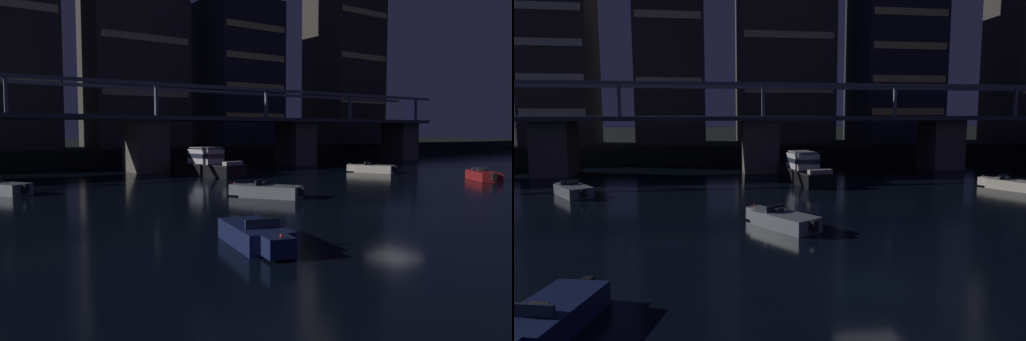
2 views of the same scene
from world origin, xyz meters
TOP-DOWN VIEW (x-y plane):
  - ground_plane at (0.00, 0.00)m, footprint 400.00×400.00m
  - far_riverbank at (0.00, 81.53)m, footprint 240.00×80.00m
  - river_bridge at (-0.00, 33.52)m, footprint 89.89×6.40m
  - tower_central at (5.65, 50.25)m, footprint 13.21×8.77m
  - tower_east_tall at (21.35, 48.50)m, footprint 11.10×11.12m
  - tower_east_low at (41.54, 45.34)m, footprint 11.21×9.29m
  - cabin_cruiser_near_left at (3.09, 25.61)m, footprint 3.92×9.35m
  - speedboat_near_center at (-16.12, 21.15)m, footprint 3.74×4.81m
  - speedboat_near_right at (-10.76, -2.17)m, footprint 2.75×5.19m
  - speedboat_mid_left at (19.14, 18.70)m, footprint 3.41×4.94m
  - speedboat_mid_center at (20.97, 7.36)m, footprint 4.02×4.67m
  - speedboat_mid_right at (-1.87, 9.02)m, footprint 3.79×4.79m

SIDE VIEW (x-z plane):
  - ground_plane at x=0.00m, z-range 0.00..0.00m
  - speedboat_near_center at x=-16.12m, z-range -0.17..0.99m
  - speedboat_near_right at x=-10.76m, z-range -0.17..0.99m
  - speedboat_mid_left at x=19.14m, z-range -0.17..0.99m
  - speedboat_mid_center at x=20.97m, z-range -0.17..0.99m
  - speedboat_mid_right at x=-1.87m, z-range -0.17..0.99m
  - cabin_cruiser_near_left at x=3.09m, z-range -0.34..2.45m
  - far_riverbank at x=0.00m, z-range 0.00..2.20m
  - river_bridge at x=0.00m, z-range -0.62..8.76m
  - tower_east_tall at x=21.35m, z-range 2.05..24.26m
  - tower_east_low at x=41.54m, z-range 2.05..38.55m
  - tower_central at x=5.65m, z-range 2.05..38.84m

